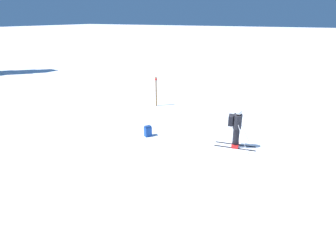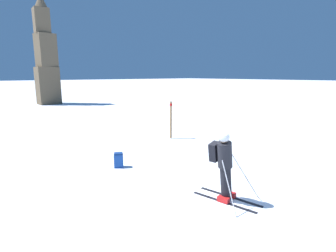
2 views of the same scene
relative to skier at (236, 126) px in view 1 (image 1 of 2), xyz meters
name	(u,v)px [view 1 (image 1 of 2)]	position (x,y,z in m)	size (l,w,h in m)	color
ground_plane	(231,152)	(-0.43, 0.00, -1.00)	(300.00, 300.00, 0.00)	white
skier	(236,126)	(0.00, 0.00, 0.00)	(1.27, 1.73, 1.80)	black
spare_backpack	(148,131)	(-0.67, 3.78, -0.75)	(0.37, 0.34, 0.50)	#194293
trail_marker	(156,90)	(3.32, 5.68, -0.01)	(0.13, 0.13, 1.79)	brown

